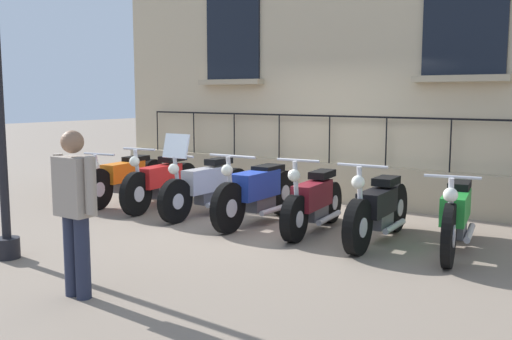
{
  "coord_description": "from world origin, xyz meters",
  "views": [
    {
      "loc": [
        6.91,
        4.84,
        1.89
      ],
      "look_at": [
        0.13,
        0.0,
        0.8
      ],
      "focal_mm": 40.7,
      "sensor_mm": 36.0,
      "label": 1
    }
  ],
  "objects": [
    {
      "name": "motorcycle_maroon",
      "position": [
        0.06,
        0.92,
        0.41
      ],
      "size": [
        1.91,
        0.58,
        1.07
      ],
      "color": "black",
      "rests_on": "ground_plane"
    },
    {
      "name": "motorcycle_red",
      "position": [
        0.07,
        -1.97,
        0.44
      ],
      "size": [
        2.05,
        0.6,
        1.06
      ],
      "color": "black",
      "rests_on": "ground_plane"
    },
    {
      "name": "motorcycle_green",
      "position": [
        -0.04,
        2.83,
        0.45
      ],
      "size": [
        2.13,
        0.68,
        1.01
      ],
      "color": "black",
      "rests_on": "ground_plane"
    },
    {
      "name": "motorcycle_blue",
      "position": [
        0.09,
        -0.01,
        0.47
      ],
      "size": [
        2.18,
        0.74,
        1.07
      ],
      "color": "black",
      "rests_on": "ground_plane"
    },
    {
      "name": "ground_plane",
      "position": [
        0.0,
        0.0,
        0.0
      ],
      "size": [
        60.0,
        60.0,
        0.0
      ],
      "primitive_type": "plane",
      "color": "gray"
    },
    {
      "name": "motorcycle_orange",
      "position": [
        0.06,
        -2.86,
        0.42
      ],
      "size": [
        2.2,
        0.67,
        0.93
      ],
      "color": "black",
      "rests_on": "ground_plane"
    },
    {
      "name": "motorcycle_silver",
      "position": [
        0.05,
        -1.02,
        0.45
      ],
      "size": [
        2.17,
        0.54,
        1.32
      ],
      "color": "black",
      "rests_on": "ground_plane"
    },
    {
      "name": "motorcycle_black",
      "position": [
        0.07,
        1.88,
        0.42
      ],
      "size": [
        2.08,
        0.63,
        1.07
      ],
      "color": "black",
      "rests_on": "ground_plane"
    },
    {
      "name": "pedestrian_standing",
      "position": [
        3.6,
        0.43,
        0.88
      ],
      "size": [
        0.22,
        0.53,
        1.57
      ],
      "color": "#23283D",
      "rests_on": "ground_plane"
    }
  ]
}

